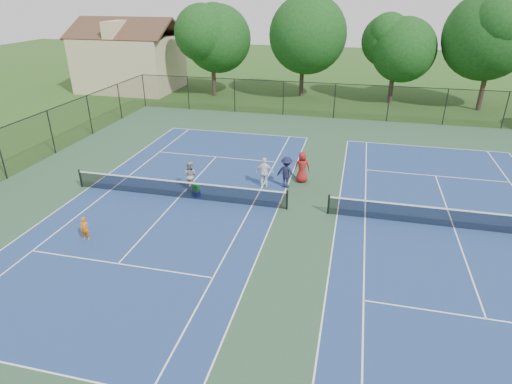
% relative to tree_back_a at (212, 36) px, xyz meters
% --- Properties ---
extents(ground, '(140.00, 140.00, 0.00)m').
position_rel_tree_back_a_xyz_m(ground, '(13.00, -24.00, -6.04)').
color(ground, '#234716').
rests_on(ground, ground).
extents(court_pad, '(36.00, 36.00, 0.01)m').
position_rel_tree_back_a_xyz_m(court_pad, '(13.00, -24.00, -6.03)').
color(court_pad, '#284832').
rests_on(court_pad, ground).
extents(tennis_court_left, '(12.00, 23.83, 1.07)m').
position_rel_tree_back_a_xyz_m(tennis_court_left, '(6.00, -24.00, -5.94)').
color(tennis_court_left, navy).
rests_on(tennis_court_left, ground).
extents(tennis_court_right, '(12.00, 23.83, 1.07)m').
position_rel_tree_back_a_xyz_m(tennis_court_right, '(20.00, -24.00, -5.94)').
color(tennis_court_right, navy).
rests_on(tennis_court_right, ground).
extents(perimeter_fence, '(36.08, 36.08, 3.02)m').
position_rel_tree_back_a_xyz_m(perimeter_fence, '(13.00, -24.00, -4.44)').
color(perimeter_fence, black).
rests_on(perimeter_fence, ground).
extents(tree_back_a, '(6.80, 6.80, 9.15)m').
position_rel_tree_back_a_xyz_m(tree_back_a, '(0.00, 0.00, 0.00)').
color(tree_back_a, '#2D2116').
rests_on(tree_back_a, ground).
extents(tree_back_b, '(7.60, 7.60, 10.03)m').
position_rel_tree_back_a_xyz_m(tree_back_b, '(9.00, 2.00, 0.56)').
color(tree_back_b, '#2D2116').
rests_on(tree_back_b, ground).
extents(tree_back_c, '(6.00, 6.00, 8.40)m').
position_rel_tree_back_a_xyz_m(tree_back_c, '(18.00, 1.00, -0.56)').
color(tree_back_c, '#2D2116').
rests_on(tree_back_c, ground).
extents(tree_back_d, '(7.80, 7.80, 10.37)m').
position_rel_tree_back_a_xyz_m(tree_back_d, '(26.00, 0.00, 0.79)').
color(tree_back_d, '#2D2116').
rests_on(tree_back_d, ground).
extents(clapboard_house, '(10.80, 8.10, 7.65)m').
position_rel_tree_back_a_xyz_m(clapboard_house, '(-10.00, 1.00, -2.95)').
color(clapboard_house, tan).
rests_on(clapboard_house, ground).
extents(child_player, '(0.47, 0.36, 1.13)m').
position_rel_tree_back_a_xyz_m(child_player, '(3.63, -29.00, -5.47)').
color(child_player, '#D1650D').
rests_on(child_player, ground).
extents(instructor, '(0.87, 0.71, 1.67)m').
position_rel_tree_back_a_xyz_m(instructor, '(6.23, -22.79, -5.20)').
color(instructor, '#99999B').
rests_on(instructor, ground).
extents(bystander_a, '(1.07, 0.55, 1.75)m').
position_rel_tree_back_a_xyz_m(bystander_a, '(10.22, -21.49, -5.16)').
color(bystander_a, white).
rests_on(bystander_a, ground).
extents(bystander_b, '(1.33, 1.00, 1.83)m').
position_rel_tree_back_a_xyz_m(bystander_b, '(11.44, -21.30, -5.12)').
color(bystander_b, '#171834').
rests_on(bystander_b, ground).
extents(bystander_c, '(1.00, 0.76, 1.84)m').
position_rel_tree_back_a_xyz_m(bystander_c, '(12.20, -20.34, -5.12)').
color(bystander_c, maroon).
rests_on(bystander_c, ground).
extents(ball_crate, '(0.42, 0.40, 0.30)m').
position_rel_tree_back_a_xyz_m(ball_crate, '(6.87, -23.60, -5.89)').
color(ball_crate, navy).
rests_on(ball_crate, ground).
extents(ball_hopper, '(0.41, 0.37, 0.43)m').
position_rel_tree_back_a_xyz_m(ball_hopper, '(6.87, -23.60, -5.52)').
color(ball_hopper, green).
rests_on(ball_hopper, ball_crate).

